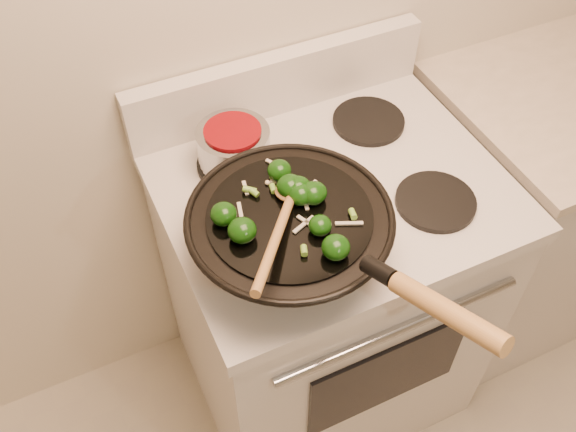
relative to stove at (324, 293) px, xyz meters
name	(u,v)px	position (x,y,z in m)	size (l,w,h in m)	color
stove	(324,293)	(0.00, 0.00, 0.00)	(0.78, 0.67, 1.08)	silver
counter_unit	(559,194)	(0.87, 0.03, -0.01)	(0.89, 0.62, 0.91)	silver
wok	(291,234)	(-0.18, -0.16, 0.53)	(0.41, 0.67, 0.26)	black
stirfry	(290,204)	(-0.17, -0.14, 0.61)	(0.27, 0.30, 0.05)	#0D3408
wooden_spoon	(283,218)	(-0.20, -0.18, 0.62)	(0.23, 0.29, 0.10)	olive
saucepan	(234,147)	(-0.18, 0.15, 0.51)	(0.17, 0.27, 0.10)	#999CA2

